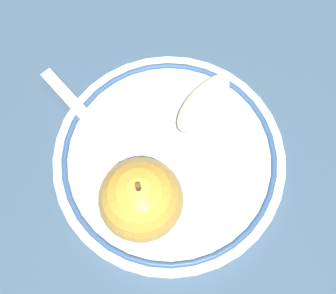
{
  "coord_description": "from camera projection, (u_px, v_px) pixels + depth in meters",
  "views": [
    {
      "loc": [
        -0.04,
        -0.13,
        0.44
      ],
      "look_at": [
        0.02,
        0.0,
        0.03
      ],
      "focal_mm": 50.0,
      "sensor_mm": 36.0,
      "label": 1
    }
  ],
  "objects": [
    {
      "name": "apple_red_whole",
      "position": [
        141.0,
        200.0,
        0.4
      ],
      "size": [
        0.07,
        0.07,
        0.08
      ],
      "color": "gold",
      "rests_on": "plate"
    },
    {
      "name": "apple_slice_front",
      "position": [
        204.0,
        103.0,
        0.46
      ],
      "size": [
        0.08,
        0.06,
        0.02
      ],
      "primitive_type": "ellipsoid",
      "rotation": [
        0.0,
        0.0,
        3.63
      ],
      "color": "#F5E6C1",
      "rests_on": "plate"
    },
    {
      "name": "plate",
      "position": [
        168.0,
        156.0,
        0.46
      ],
      "size": [
        0.23,
        0.23,
        0.01
      ],
      "color": "silver",
      "rests_on": "ground_plane"
    },
    {
      "name": "ground_plane",
      "position": [
        155.0,
        167.0,
        0.46
      ],
      "size": [
        2.0,
        2.0,
        0.0
      ],
      "primitive_type": "plane",
      "color": "#375068"
    },
    {
      "name": "fork",
      "position": [
        100.0,
        132.0,
        0.46
      ],
      "size": [
        0.08,
        0.19,
        0.0
      ],
      "rotation": [
        0.0,
        0.0,
        5.03
      ],
      "color": "silver",
      "rests_on": "plate"
    }
  ]
}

